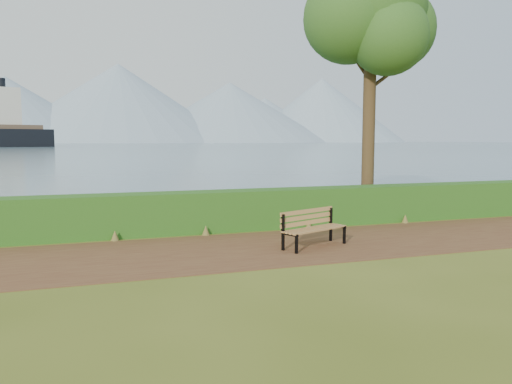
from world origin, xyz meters
name	(u,v)px	position (x,y,z in m)	size (l,w,h in m)	color
ground	(279,250)	(0.00, 0.00, 0.00)	(140.00, 140.00, 0.00)	#4A5719
path	(274,247)	(0.00, 0.30, 0.01)	(40.00, 3.40, 0.01)	#542C1C
hedge	(243,210)	(0.00, 2.60, 0.50)	(32.00, 0.85, 1.00)	#1D4A15
water	(96,144)	(0.00, 260.00, 0.01)	(700.00, 510.00, 0.00)	slate
mountains	(80,107)	(-9.17, 406.05, 27.70)	(585.00, 190.00, 70.00)	#7C91A6
bench	(312,225)	(0.78, 0.09, 0.46)	(1.65, 1.03, 0.80)	black
tree	(371,14)	(4.19, 3.55, 5.91)	(4.13, 3.43, 7.95)	#3E2A19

